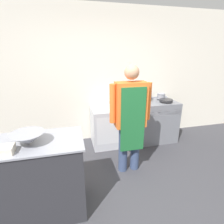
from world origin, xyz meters
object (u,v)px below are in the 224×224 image
person_cook (130,115)px  stock_pot (145,94)px  saute_pan (166,100)px  sauce_pot (161,96)px  stove (154,121)px  fridge_unit (107,126)px  mixing_bowl (28,139)px  plastic_tub (5,150)px

person_cook → stock_pot: person_cook is taller
saute_pan → sauce_pot: sauce_pot is taller
stove → stock_pot: stock_pot is taller
fridge_unit → sauce_pot: bearing=3.8°
stove → saute_pan: saute_pan is taller
stock_pot → sauce_pot: stock_pot is taller
saute_pan → mixing_bowl: bearing=-150.4°
stock_pot → saute_pan: size_ratio=0.99×
sauce_pot → mixing_bowl: bearing=-146.5°
saute_pan → stock_pot: bearing=149.5°
plastic_tub → sauce_pot: size_ratio=0.85×
fridge_unit → person_cook: (0.15, -0.92, 0.56)m
stove → mixing_bowl: (-2.18, -1.45, 0.56)m
fridge_unit → stock_pot: bearing=5.4°
mixing_bowl → saute_pan: mixing_bowl is taller
saute_pan → stove: bearing=148.2°
stove → fridge_unit: size_ratio=1.13×
mixing_bowl → saute_pan: bearing=29.6°
mixing_bowl → sauce_pot: mixing_bowl is taller
stock_pot → saute_pan: stock_pot is taller
person_cook → sauce_pot: (1.05, 1.00, -0.01)m
stove → stock_pot: size_ratio=3.39×
stock_pot → saute_pan: bearing=-30.5°
fridge_unit → saute_pan: bearing=-6.5°
person_cook → saute_pan: person_cook is taller
fridge_unit → person_cook: 1.09m
stock_pot → mixing_bowl: bearing=-141.9°
stove → sauce_pot: sauce_pot is taller
stove → fridge_unit: stove is taller
mixing_bowl → stove: bearing=33.5°
stove → fridge_unit: 1.03m
mixing_bowl → fridge_unit: bearing=52.1°
fridge_unit → sauce_pot: size_ratio=4.52×
person_cook → mixing_bowl: 1.41m
fridge_unit → plastic_tub: 2.16m
plastic_tub → sauce_pot: bearing=33.7°
person_cook → stock_pot: (0.68, 1.00, 0.04)m
person_cook → mixing_bowl: bearing=-157.0°
plastic_tub → saute_pan: size_ratio=0.56×
sauce_pot → person_cook: bearing=-136.3°
stove → saute_pan: (0.17, -0.11, 0.47)m
stock_pot → fridge_unit: bearing=-174.6°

